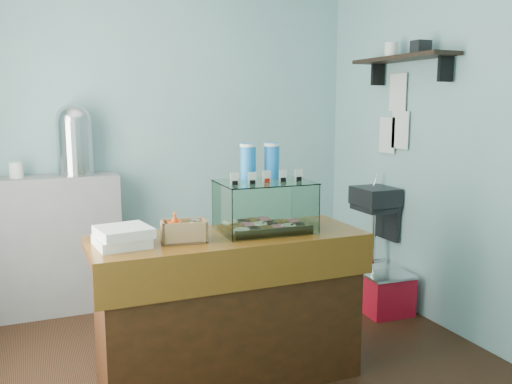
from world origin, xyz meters
name	(u,v)px	position (x,y,z in m)	size (l,w,h in m)	color
ground	(217,361)	(0.00, 0.00, 0.00)	(3.50, 3.50, 0.00)	black
room_shell	(217,96)	(0.03, 0.01, 1.71)	(3.54, 3.04, 2.82)	#7EB1B8
counter	(229,307)	(0.00, -0.25, 0.46)	(1.60, 0.60, 0.90)	#451E0D
back_shelf	(56,245)	(-0.90, 1.32, 0.55)	(1.00, 0.32, 1.10)	gray
display_case	(263,204)	(0.24, -0.20, 1.06)	(0.56, 0.42, 0.52)	#362110
condiment_crate	(183,231)	(-0.29, -0.30, 0.96)	(0.27, 0.19, 0.17)	tan
pastry_boxes	(123,237)	(-0.61, -0.27, 0.95)	(0.31, 0.31, 0.11)	white
coffee_urn	(74,138)	(-0.71, 1.33, 1.39)	(0.31, 0.31, 0.56)	silver
red_cooler	(388,294)	(1.51, 0.24, 0.17)	(0.39, 0.31, 0.33)	red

